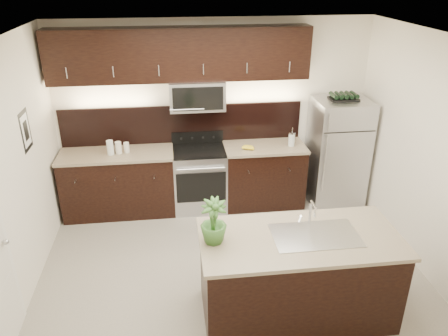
% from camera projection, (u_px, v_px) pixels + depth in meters
% --- Properties ---
extents(ground, '(4.50, 4.50, 0.00)m').
position_uv_depth(ground, '(232.00, 276.00, 5.14)').
color(ground, gray).
rests_on(ground, ground).
extents(room_walls, '(4.52, 4.02, 2.71)m').
position_uv_depth(room_walls, '(223.00, 144.00, 4.38)').
color(room_walls, silver).
rests_on(room_walls, ground).
extents(counter_run, '(3.51, 0.65, 0.94)m').
position_uv_depth(counter_run, '(186.00, 179.00, 6.41)').
color(counter_run, black).
rests_on(counter_run, ground).
extents(upper_fixtures, '(3.49, 0.40, 1.66)m').
position_uv_depth(upper_fixtures, '(183.00, 63.00, 5.84)').
color(upper_fixtures, black).
rests_on(upper_fixtures, counter_run).
extents(island, '(1.96, 0.96, 0.94)m').
position_uv_depth(island, '(297.00, 275.00, 4.42)').
color(island, black).
rests_on(island, ground).
extents(sink_faucet, '(0.84, 0.50, 0.28)m').
position_uv_depth(sink_faucet, '(315.00, 234.00, 4.24)').
color(sink_faucet, silver).
rests_on(sink_faucet, island).
extents(refrigerator, '(0.77, 0.70, 1.60)m').
position_uv_depth(refrigerator, '(337.00, 152.00, 6.47)').
color(refrigerator, '#B2B2B7').
rests_on(refrigerator, ground).
extents(wine_rack, '(0.40, 0.25, 0.10)m').
position_uv_depth(wine_rack, '(344.00, 97.00, 6.11)').
color(wine_rack, black).
rests_on(wine_rack, refrigerator).
extents(plant, '(0.25, 0.25, 0.44)m').
position_uv_depth(plant, '(213.00, 221.00, 4.06)').
color(plant, '#356327').
rests_on(plant, island).
extents(canisters, '(0.30, 0.13, 0.20)m').
position_uv_depth(canisters, '(116.00, 148.00, 6.04)').
color(canisters, silver).
rests_on(canisters, counter_run).
extents(french_press, '(0.09, 0.09, 0.27)m').
position_uv_depth(french_press, '(292.00, 139.00, 6.30)').
color(french_press, silver).
rests_on(french_press, counter_run).
extents(bananas, '(0.23, 0.20, 0.06)m').
position_uv_depth(bananas, '(245.00, 147.00, 6.23)').
color(bananas, yellow).
rests_on(bananas, counter_run).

